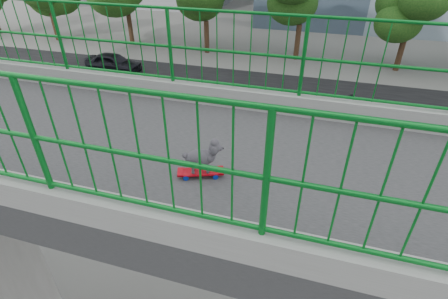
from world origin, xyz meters
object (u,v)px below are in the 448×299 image
Objects in this scene: poodle at (202,156)px; car_0 at (125,182)px; skateboard at (201,172)px; car_4 at (113,63)px; car_3 at (391,115)px; car_6 at (18,118)px; car_7 at (411,143)px.

car_0 is at bearing -157.97° from poodle.
car_4 is (-19.27, -14.41, -6.30)m from skateboard.
car_3 is at bearing 130.64° from car_0.
car_0 is 0.70× the size of car_6.
poodle is 0.10× the size of car_4.
car_4 is (-3.20, -19.69, 0.07)m from car_3.
car_4 is 21.24m from car_7.
car_0 is 0.72× the size of car_7.
skateboard is 15.46m from car_7.
skateboard reaches higher than car_4.
car_0 is at bearing 130.64° from car_3.
car_3 is 1.06× the size of car_4.
car_0 is 0.84× the size of car_3.
car_3 is 0.83× the size of car_6.
car_6 is (-9.67, -14.37, -6.27)m from skateboard.
poodle reaches higher than car_4.
poodle reaches higher than car_7.
car_7 reaches higher than car_0.
car_4 is at bearing 80.77° from car_3.
car_3 reaches higher than car_0.
car_4 is at bearing -163.71° from skateboard.
car_4 reaches higher than car_0.
car_0 is 0.89× the size of car_4.
car_7 is at bearing 135.18° from poodle.
car_7 reaches higher than car_6.
poodle is 0.11× the size of car_0.
car_7 is at bearing -107.54° from car_4.
skateboard reaches higher than car_6.
skateboard reaches higher than car_7.
car_0 is at bearing 69.28° from car_6.
car_0 is (-6.47, -5.90, -6.38)m from skateboard.
skateboard is 18.42m from car_6.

